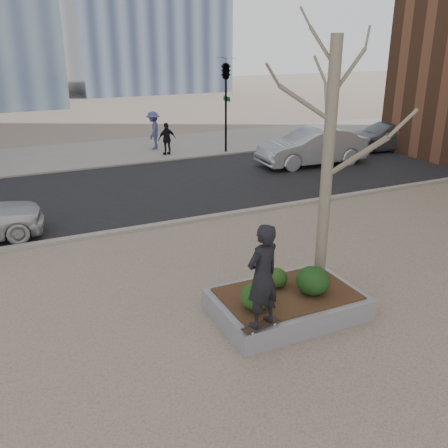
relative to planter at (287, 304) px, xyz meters
name	(u,v)px	position (x,y,z in m)	size (l,w,h in m)	color
ground	(244,325)	(-1.00, 0.00, -0.23)	(120.00, 120.00, 0.00)	gray
street	(120,192)	(-1.00, 10.00, -0.21)	(60.00, 8.00, 0.02)	black
far_sidewalk	(85,154)	(-1.00, 17.00, -0.21)	(60.00, 6.00, 0.02)	gray
planter	(287,304)	(0.00, 0.00, 0.00)	(3.00, 2.00, 0.45)	gray
planter_mulch	(287,294)	(0.00, 0.00, 0.25)	(2.70, 1.70, 0.04)	#382314
sycamore_tree	(330,126)	(1.00, 0.30, 3.56)	(2.80, 2.80, 6.60)	gray
shrub_left	(256,297)	(-0.89, -0.27, 0.52)	(0.61, 0.61, 0.51)	#173811
shrub_middle	(276,278)	(-0.08, 0.34, 0.47)	(0.49, 0.49, 0.41)	#183812
shrub_right	(313,281)	(0.45, -0.23, 0.56)	(0.69, 0.69, 0.58)	#133C16
skateboard	(261,326)	(-1.10, -0.87, 0.26)	(0.78, 0.20, 0.07)	black
skateboarder	(262,276)	(-1.10, -0.87, 1.27)	(0.71, 0.47, 1.94)	black
car_silver	(312,147)	(7.82, 10.50, 0.61)	(1.72, 4.94, 1.63)	#A1A4A9
car_third	(386,136)	(13.09, 11.63, 0.50)	(1.97, 4.85, 1.41)	slate
pedestrian_b	(154,130)	(2.45, 16.72, 0.75)	(1.22, 0.70, 1.89)	#444A7B
pedestrian_c	(167,139)	(2.63, 15.18, 0.57)	(0.90, 0.38, 1.54)	black
traffic_light_far	(226,106)	(5.50, 14.60, 2.02)	(0.60, 2.48, 4.50)	black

